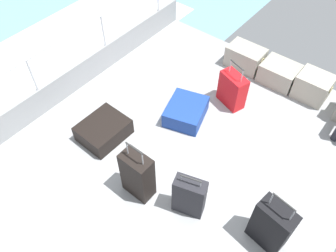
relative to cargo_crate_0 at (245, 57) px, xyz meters
The scene contains 14 objects.
ground_plane 2.22m from the cargo_crate_0, 82.20° to the right, with size 4.40×5.20×0.06m, color #939699.
gunwale_port 2.88m from the cargo_crate_0, 130.50° to the right, with size 0.06×5.20×0.45m, color #939699.
railing_port 2.94m from the cargo_crate_0, 130.50° to the right, with size 0.04×4.20×1.02m.
sea_wake 4.00m from the cargo_crate_0, 146.44° to the right, with size 12.00×12.00×0.01m.
cargo_crate_0 is the anchor object (origin of this frame).
cargo_crate_1 0.65m from the cargo_crate_0, ahead, with size 0.63×0.47×0.34m.
cargo_crate_2 1.22m from the cargo_crate_0, ahead, with size 0.55×0.44×0.42m.
suitcase_0 3.15m from the cargo_crate_0, 55.14° to the right, with size 0.45×0.29×0.91m.
suitcase_1 0.98m from the cargo_crate_0, 72.49° to the right, with size 0.49×0.35×0.78m.
suitcase_3 2.78m from the cargo_crate_0, 106.35° to the right, with size 0.58×0.69×0.26m.
suitcase_4 2.96m from the cargo_crate_0, 73.01° to the right, with size 0.42×0.29×0.71m.
suitcase_5 1.63m from the cargo_crate_0, 92.54° to the right, with size 0.70×0.77×0.26m.
suitcase_6 3.03m from the cargo_crate_0, 85.87° to the right, with size 0.39×0.24×0.92m.
paper_cup 2.97m from the cargo_crate_0, 49.88° to the right, with size 0.08×0.08×0.10m, color white.
Camera 1 is at (1.57, -2.30, 3.88)m, focal length 35.89 mm.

